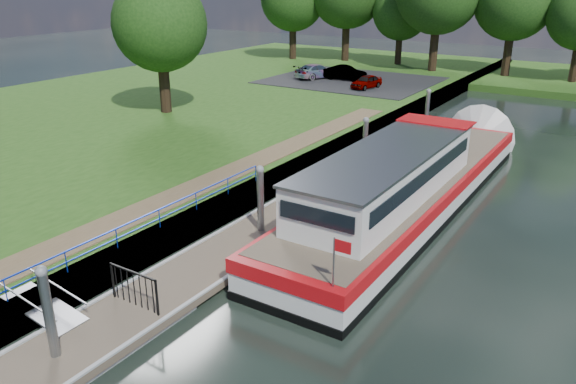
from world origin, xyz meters
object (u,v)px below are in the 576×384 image
Objects in this scene: car_b at (345,73)px; car_c at (317,71)px; car_a at (366,82)px; pontoon at (320,198)px; barge at (414,182)px.

car_b is 2.67m from car_c.
car_c reaches higher than car_b.
car_a is at bearing 177.77° from car_c.
pontoon is 27.26m from car_b.
pontoon is 9.57× the size of car_a.
barge is 4.85× the size of car_c.
car_a is 4.23m from car_b.
car_b is at bearing -151.30° from car_c.
car_a is 6.29m from car_c.
car_c is (-2.61, -0.52, 0.01)m from car_b.
car_a is at bearing -130.84° from car_b.
pontoon is at bearing -157.41° from car_b.
barge reaches higher than car_c.
car_a is at bearing 120.19° from barge.
pontoon is 1.42× the size of barge.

